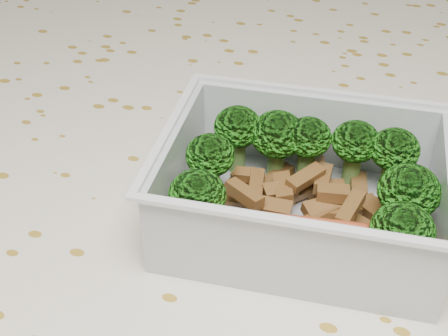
% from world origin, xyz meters
% --- Properties ---
extents(dining_table, '(1.40, 0.90, 0.75)m').
position_xyz_m(dining_table, '(0.00, 0.00, 0.67)').
color(dining_table, brown).
rests_on(dining_table, ground).
extents(tablecloth, '(1.46, 0.96, 0.19)m').
position_xyz_m(tablecloth, '(0.00, 0.00, 0.72)').
color(tablecloth, beige).
rests_on(tablecloth, dining_table).
extents(lunch_container, '(0.19, 0.15, 0.06)m').
position_xyz_m(lunch_container, '(0.04, -0.01, 0.78)').
color(lunch_container, silver).
rests_on(lunch_container, tablecloth).
extents(broccoli_florets, '(0.15, 0.12, 0.05)m').
position_xyz_m(broccoli_florets, '(0.05, 0.00, 0.79)').
color(broccoli_florets, '#608C3F').
rests_on(broccoli_florets, lunch_container).
extents(meat_pile, '(0.11, 0.07, 0.03)m').
position_xyz_m(meat_pile, '(0.04, 0.00, 0.77)').
color(meat_pile, brown).
rests_on(meat_pile, lunch_container).
extents(sausage, '(0.15, 0.05, 0.02)m').
position_xyz_m(sausage, '(0.05, -0.04, 0.78)').
color(sausage, '#C84C2A').
rests_on(sausage, lunch_container).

